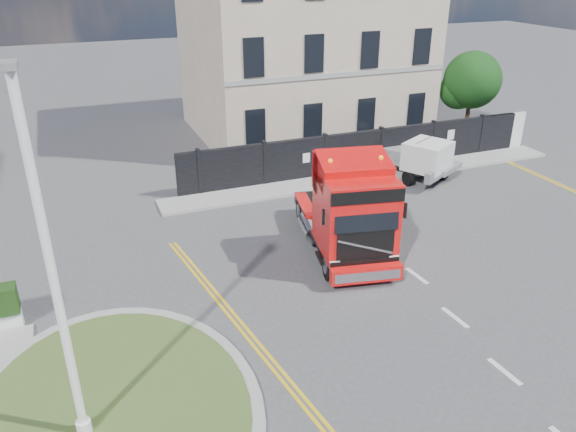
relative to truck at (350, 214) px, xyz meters
name	(u,v)px	position (x,y,z in m)	size (l,w,h in m)	color
ground	(331,288)	(-1.43, -1.63, -1.66)	(120.00, 120.00, 0.00)	#424244
traffic_island	(114,411)	(-8.43, -4.63, -1.58)	(6.80, 6.80, 0.17)	gray
hoarding_fence	(372,150)	(5.12, 7.37, -0.66)	(18.80, 0.25, 2.00)	black
georgian_building	(302,30)	(4.57, 14.87, 4.11)	(12.30, 10.30, 12.80)	beige
tree	(469,83)	(12.94, 10.47, 1.39)	(3.20, 3.20, 4.80)	#382619
pavement_far	(370,176)	(4.57, 6.47, -1.60)	(20.00, 1.60, 0.12)	gray
truck	(350,214)	(0.00, 0.00, 0.00)	(3.48, 6.51, 3.70)	black
flatbed_pickup	(420,157)	(6.55, 5.48, -0.62)	(3.84, 5.14, 1.94)	slate
lamppost_island	(52,273)	(-9.08, -5.13, 2.56)	(0.25, 0.50, 8.09)	white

